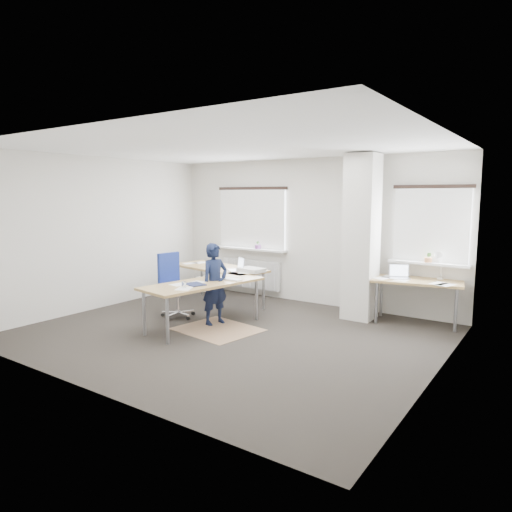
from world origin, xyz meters
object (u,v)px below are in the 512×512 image
Objects in this scene: desk_main at (214,276)px; task_chair at (176,300)px; desk_side at (417,283)px; person at (215,284)px.

task_chair is at bearing -122.10° from desk_main.
desk_side reaches higher than task_chair.
task_chair reaches higher than desk_main.
desk_main is 3.42m from desk_side.
desk_main is 2.68× the size of task_chair.
desk_side is 1.13× the size of person.
person is (0.38, -0.43, -0.03)m from desk_main.
person reaches higher than desk_side.
desk_main is at bearing 54.81° from person.
person is (0.82, 0.06, 0.36)m from task_chair.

